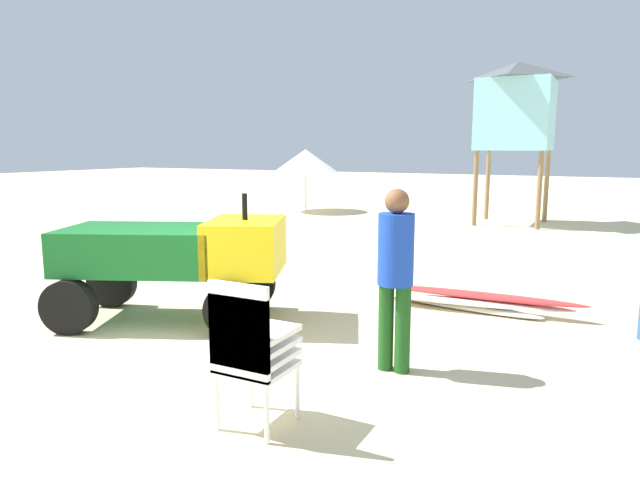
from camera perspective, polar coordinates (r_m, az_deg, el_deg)
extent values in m
plane|color=beige|center=(5.59, -13.87, -12.13)|extent=(80.00, 80.00, 0.00)
cube|color=#146023|center=(6.91, -17.26, -0.86)|extent=(2.09, 1.73, 0.50)
cube|color=yellow|center=(6.57, -7.46, -0.58)|extent=(1.17, 1.33, 0.60)
cylinder|color=black|center=(6.51, -7.55, 3.33)|extent=(0.08, 0.08, 0.30)
cylinder|color=black|center=(7.23, -6.91, -4.52)|extent=(0.62, 0.41, 0.60)
cylinder|color=black|center=(6.19, -8.79, -6.92)|extent=(0.62, 0.41, 0.60)
cylinder|color=black|center=(7.76, -20.12, -4.07)|extent=(0.62, 0.41, 0.60)
cylinder|color=black|center=(6.80, -23.85, -6.13)|extent=(0.62, 0.41, 0.60)
cube|color=white|center=(4.24, -6.27, -12.53)|extent=(0.48, 0.48, 0.04)
cube|color=white|center=(4.00, -8.10, -10.86)|extent=(0.48, 0.04, 0.40)
cube|color=white|center=(4.21, -6.29, -11.39)|extent=(0.48, 0.48, 0.04)
cube|color=white|center=(3.97, -8.13, -9.64)|extent=(0.48, 0.04, 0.40)
cube|color=white|center=(4.18, -6.32, -10.24)|extent=(0.48, 0.48, 0.04)
cube|color=white|center=(3.95, -8.16, -8.41)|extent=(0.48, 0.04, 0.40)
cube|color=white|center=(4.15, -6.34, -9.07)|extent=(0.48, 0.48, 0.04)
cube|color=white|center=(3.92, -8.19, -7.15)|extent=(0.48, 0.04, 0.40)
cylinder|color=white|center=(4.40, -2.29, -14.94)|extent=(0.04, 0.04, 0.42)
cylinder|color=white|center=(4.60, -6.97, -13.86)|extent=(0.04, 0.04, 0.42)
cylinder|color=white|center=(4.07, -5.35, -17.04)|extent=(0.04, 0.04, 0.42)
cylinder|color=white|center=(4.29, -10.26, -15.71)|extent=(0.04, 0.04, 0.42)
ellipsoid|color=white|center=(7.45, 13.96, -6.39)|extent=(2.03, 0.48, 0.08)
ellipsoid|color=white|center=(7.33, 15.69, -6.07)|extent=(2.22, 0.58, 0.08)
ellipsoid|color=red|center=(7.36, 15.67, -5.36)|extent=(2.53, 0.37, 0.08)
cylinder|color=#194C19|center=(5.27, 6.61, -8.61)|extent=(0.14, 0.14, 0.80)
cylinder|color=#194C19|center=(5.21, 8.27, -8.82)|extent=(0.14, 0.14, 0.80)
cylinder|color=#193FB2|center=(5.07, 7.61, -0.94)|extent=(0.32, 0.32, 0.64)
sphere|color=brown|center=(5.01, 7.71, 3.88)|extent=(0.22, 0.22, 0.22)
cylinder|color=olive|center=(15.35, 15.29, 5.01)|extent=(0.12, 0.12, 1.94)
cylinder|color=olive|center=(15.10, 21.09, 4.66)|extent=(0.12, 0.12, 1.94)
cylinder|color=olive|center=(16.87, 16.42, 5.31)|extent=(0.12, 0.12, 1.94)
cylinder|color=olive|center=(16.64, 21.71, 4.99)|extent=(0.12, 0.12, 1.94)
cube|color=#97E1F1|center=(15.96, 18.98, 11.72)|extent=(1.80, 1.80, 1.80)
pyramid|color=#4C5156|center=(16.06, 19.20, 15.72)|extent=(1.98, 1.98, 0.45)
cylinder|color=beige|center=(18.19, -1.43, 5.98)|extent=(0.04, 0.04, 1.97)
cone|color=white|center=(18.17, -1.44, 7.90)|extent=(2.14, 2.14, 0.75)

